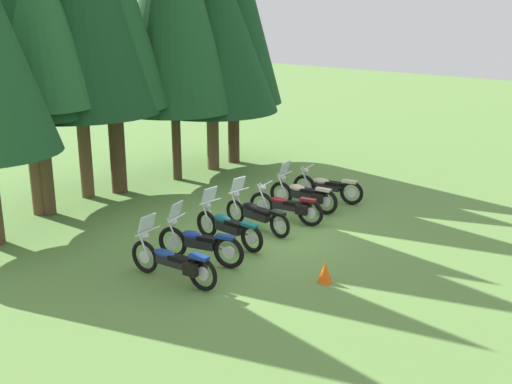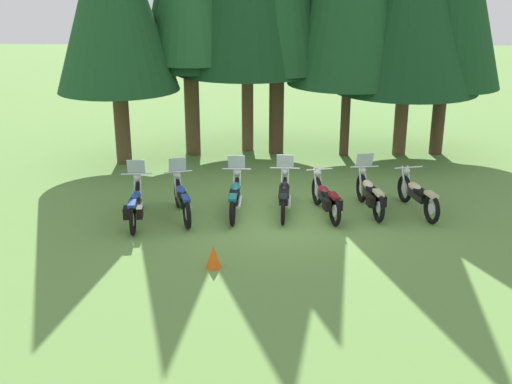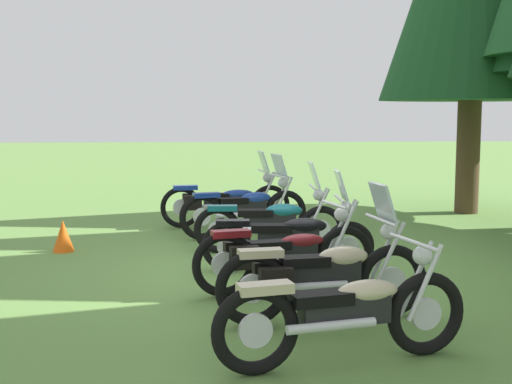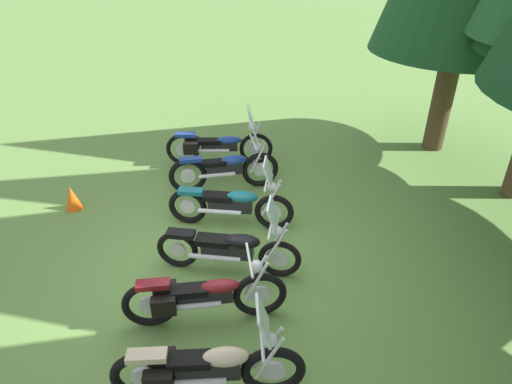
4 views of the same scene
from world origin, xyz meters
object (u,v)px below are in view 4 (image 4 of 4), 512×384
(motorcycle_2, at_px, (232,204))
(motorcycle_3, at_px, (230,248))
(motorcycle_1, at_px, (226,168))
(motorcycle_4, at_px, (202,296))
(traffic_cone, at_px, (72,198))
(motorcycle_5, at_px, (206,368))
(motorcycle_0, at_px, (218,145))

(motorcycle_2, distance_m, motorcycle_3, 1.25)
(motorcycle_1, relative_size, motorcycle_4, 1.00)
(traffic_cone, bearing_deg, motorcycle_3, 65.53)
(motorcycle_3, height_order, motorcycle_5, motorcycle_5)
(motorcycle_0, height_order, motorcycle_5, motorcycle_0)
(motorcycle_1, height_order, motorcycle_5, motorcycle_1)
(traffic_cone, bearing_deg, motorcycle_4, 50.36)
(motorcycle_0, xyz_separation_m, traffic_cone, (2.12, -2.47, -0.24))
(motorcycle_1, relative_size, motorcycle_5, 0.99)
(motorcycle_0, relative_size, motorcycle_5, 1.09)
(motorcycle_0, xyz_separation_m, motorcycle_5, (5.80, 0.89, 0.00))
(motorcycle_3, bearing_deg, traffic_cone, 157.87)
(motorcycle_0, bearing_deg, motorcycle_3, -84.08)
(motorcycle_2, height_order, motorcycle_3, motorcycle_2)
(motorcycle_4, bearing_deg, motorcycle_2, 75.17)
(motorcycle_1, bearing_deg, motorcycle_0, 91.77)
(motorcycle_2, bearing_deg, traffic_cone, 176.12)
(motorcycle_0, relative_size, traffic_cone, 4.99)
(motorcycle_5, distance_m, traffic_cone, 4.99)
(motorcycle_4, bearing_deg, motorcycle_1, 80.96)
(motorcycle_2, bearing_deg, motorcycle_3, -82.25)
(motorcycle_3, xyz_separation_m, motorcycle_4, (1.05, -0.22, -0.02))
(motorcycle_4, bearing_deg, motorcycle_3, 65.06)
(motorcycle_2, relative_size, motorcycle_5, 1.03)
(motorcycle_3, height_order, traffic_cone, motorcycle_3)
(motorcycle_2, xyz_separation_m, motorcycle_3, (1.24, 0.15, -0.00))
(motorcycle_2, height_order, traffic_cone, motorcycle_2)
(motorcycle_3, bearing_deg, motorcycle_5, -85.96)
(motorcycle_0, relative_size, motorcycle_2, 1.05)
(motorcycle_5, bearing_deg, motorcycle_0, 89.88)
(motorcycle_0, height_order, motorcycle_1, motorcycle_1)
(traffic_cone, bearing_deg, motorcycle_1, 110.14)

